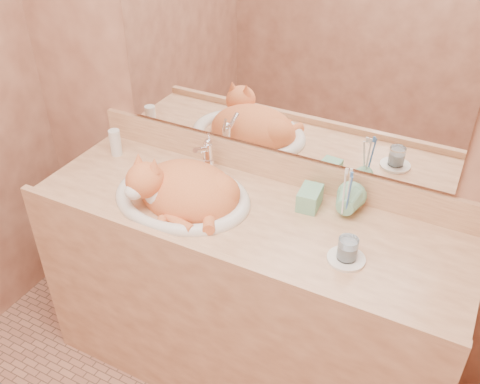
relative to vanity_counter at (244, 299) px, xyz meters
The scene contains 12 objects.
wall_back 0.87m from the vanity_counter, 90.00° to the left, with size 2.40×0.02×2.50m, color brown.
vanity_counter is the anchor object (origin of this frame).
mirror 1.00m from the vanity_counter, 90.00° to the left, with size 1.30×0.02×0.80m, color white.
sink_basin 0.56m from the vanity_counter, behind, with size 0.51×0.43×0.16m, color white, non-canonical shape.
faucet 0.59m from the vanity_counter, 144.51° to the left, with size 0.04×0.12×0.16m, color white, non-canonical shape.
cat 0.54m from the vanity_counter, behind, with size 0.39×0.32×0.21m, color #CE5E2F, non-canonical shape.
soap_dispenser 0.55m from the vanity_counter, 27.23° to the left, with size 0.07×0.08×0.17m, color #78C098.
toothbrush_cup 0.59m from the vanity_counter, 21.41° to the left, with size 0.11×0.11×0.10m, color #78C098.
toothbrushes 0.65m from the vanity_counter, 21.41° to the left, with size 0.04×0.04×0.21m, color white, non-canonical shape.
saucer 0.59m from the vanity_counter, ahead, with size 0.12×0.12×0.01m, color white.
water_glass 0.62m from the vanity_counter, ahead, with size 0.06×0.06×0.08m, color silver.
lotion_bottle 0.83m from the vanity_counter, 169.24° to the left, with size 0.05×0.05×0.11m, color white.
Camera 1 is at (0.68, -0.63, 2.01)m, focal length 40.00 mm.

